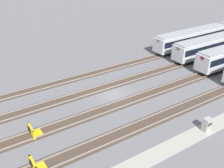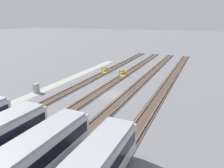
{
  "view_description": "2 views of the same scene",
  "coord_description": "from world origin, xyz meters",
  "px_view_note": "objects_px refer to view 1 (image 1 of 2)",
  "views": [
    {
      "loc": [
        -17.55,
        -26.5,
        18.32
      ],
      "look_at": [
        -0.23,
        0.0,
        1.8
      ],
      "focal_mm": 42.0,
      "sensor_mm": 36.0,
      "label": 1
    },
    {
      "loc": [
        32.05,
        14.15,
        12.54
      ],
      "look_at": [
        -0.23,
        0.0,
        1.8
      ],
      "focal_mm": 35.0,
      "sensor_mm": 36.0,
      "label": 2
    }
  ],
  "objects_px": {
    "subway_car_back_row_centre": "(191,38)",
    "bumper_stop_nearest_track": "(36,165)",
    "bumper_stop_near_inner_track": "(34,131)",
    "subway_car_front_row_left_inner": "(212,45)",
    "electrical_cabinet": "(207,125)"
  },
  "relations": [
    {
      "from": "bumper_stop_near_inner_track",
      "to": "subway_car_front_row_left_inner",
      "type": "bearing_deg",
      "value": 8.1
    },
    {
      "from": "subway_car_back_row_centre",
      "to": "bumper_stop_nearest_track",
      "type": "xyz_separation_m",
      "value": [
        -37.55,
        -15.34,
        -1.53
      ]
    },
    {
      "from": "electrical_cabinet",
      "to": "bumper_stop_near_inner_track",
      "type": "bearing_deg",
      "value": 149.16
    },
    {
      "from": "subway_car_front_row_left_inner",
      "to": "bumper_stop_nearest_track",
      "type": "bearing_deg",
      "value": -164.73
    },
    {
      "from": "subway_car_front_row_left_inner",
      "to": "subway_car_back_row_centre",
      "type": "xyz_separation_m",
      "value": [
        0.0,
        5.09,
        0.0
      ]
    },
    {
      "from": "subway_car_back_row_centre",
      "to": "bumper_stop_near_inner_track",
      "type": "relative_size",
      "value": 8.99
    },
    {
      "from": "bumper_stop_nearest_track",
      "to": "bumper_stop_near_inner_track",
      "type": "distance_m",
      "value": 5.32
    },
    {
      "from": "subway_car_front_row_left_inner",
      "to": "bumper_stop_near_inner_track",
      "type": "height_order",
      "value": "subway_car_front_row_left_inner"
    },
    {
      "from": "subway_car_back_row_centre",
      "to": "bumper_stop_near_inner_track",
      "type": "distance_m",
      "value": 37.56
    },
    {
      "from": "subway_car_back_row_centre",
      "to": "bumper_stop_near_inner_track",
      "type": "height_order",
      "value": "subway_car_back_row_centre"
    },
    {
      "from": "subway_car_front_row_left_inner",
      "to": "subway_car_back_row_centre",
      "type": "distance_m",
      "value": 5.09
    },
    {
      "from": "subway_car_front_row_left_inner",
      "to": "bumper_stop_near_inner_track",
      "type": "xyz_separation_m",
      "value": [
        -36.11,
        -5.14,
        -1.53
      ]
    },
    {
      "from": "bumper_stop_near_inner_track",
      "to": "bumper_stop_nearest_track",
      "type": "bearing_deg",
      "value": -105.79
    },
    {
      "from": "subway_car_front_row_left_inner",
      "to": "subway_car_back_row_centre",
      "type": "bearing_deg",
      "value": 90.0
    },
    {
      "from": "subway_car_back_row_centre",
      "to": "electrical_cabinet",
      "type": "xyz_separation_m",
      "value": [
        -19.61,
        -20.07,
        -1.24
      ]
    }
  ]
}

